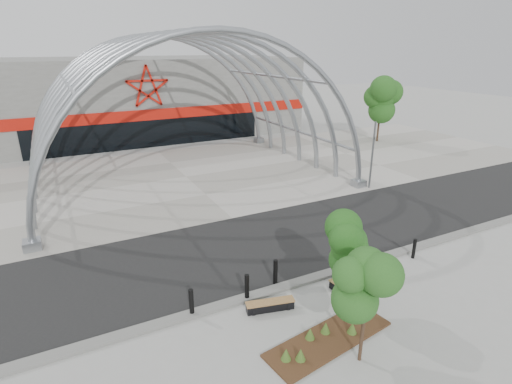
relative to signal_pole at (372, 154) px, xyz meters
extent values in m
plane|color=#9E9E98|center=(-10.50, -7.47, -2.39)|extent=(140.00, 140.00, 0.00)
cube|color=black|center=(-10.50, -3.97, -2.38)|extent=(140.00, 7.00, 0.02)
cube|color=#9A958A|center=(-10.50, 8.03, -2.37)|extent=(60.00, 17.00, 0.04)
cube|color=slate|center=(-10.50, -7.72, -2.33)|extent=(60.00, 0.50, 0.12)
cube|color=slate|center=(-10.50, 26.03, 1.61)|extent=(34.00, 15.00, 8.00)
cube|color=black|center=(-10.50, 18.58, -1.09)|extent=(22.00, 0.25, 2.60)
cube|color=red|center=(-10.50, 18.58, 0.71)|extent=(34.00, 0.30, 1.00)
torus|color=#91969C|center=(-10.50, 0.53, -2.39)|extent=(20.36, 0.36, 20.36)
torus|color=#91969C|center=(-10.50, 3.03, -2.39)|extent=(20.36, 0.36, 20.36)
torus|color=#91969C|center=(-10.50, 5.53, -2.39)|extent=(20.36, 0.36, 20.36)
torus|color=#91969C|center=(-10.50, 8.03, -2.39)|extent=(20.36, 0.36, 20.36)
torus|color=#91969C|center=(-10.50, 10.53, -2.39)|extent=(20.36, 0.36, 20.36)
torus|color=#91969C|center=(-10.50, 13.03, -2.39)|extent=(20.36, 0.36, 20.36)
torus|color=#91969C|center=(-10.50, 15.53, -2.39)|extent=(20.36, 0.36, 20.36)
cylinder|color=#91969C|center=(-0.84, 8.03, 0.20)|extent=(0.20, 15.00, 0.20)
cylinder|color=#91969C|center=(-3.43, 8.03, 4.68)|extent=(0.20, 15.00, 0.20)
cylinder|color=#91969C|center=(-10.50, 8.03, 7.61)|extent=(0.20, 15.00, 0.20)
cylinder|color=#91969C|center=(-17.57, 8.03, 4.68)|extent=(0.20, 15.00, 0.20)
cylinder|color=#91969C|center=(-20.16, 8.03, 0.20)|extent=(0.20, 15.00, 0.20)
cube|color=#91969C|center=(-20.50, 0.53, -2.14)|extent=(0.80, 0.80, 0.50)
cube|color=#91969C|center=(-20.50, 15.53, -2.14)|extent=(0.80, 0.80, 0.50)
cube|color=#91969C|center=(-0.50, 0.53, -2.14)|extent=(0.80, 0.80, 0.50)
cube|color=#91969C|center=(-0.50, 15.53, -2.14)|extent=(0.80, 0.80, 0.50)
cube|color=#362315|center=(-11.61, -11.02, -2.34)|extent=(4.82, 2.11, 0.09)
cone|color=#466624|center=(-13.00, -11.41, -2.10)|extent=(0.32, 0.32, 0.40)
cone|color=#466624|center=(-11.56, -10.74, -2.10)|extent=(0.32, 0.32, 0.40)
cone|color=#466624|center=(-10.77, -11.16, -2.10)|extent=(0.32, 0.32, 0.40)
cone|color=#466624|center=(-12.19, -10.74, -2.10)|extent=(0.32, 0.32, 0.40)
cone|color=#466624|center=(-10.04, -10.60, -2.10)|extent=(0.32, 0.32, 0.40)
cone|color=#466624|center=(-13.39, -11.20, -2.10)|extent=(0.32, 0.32, 0.40)
cylinder|color=slate|center=(0.00, 0.00, -0.10)|extent=(0.13, 0.13, 4.57)
imported|color=black|center=(0.00, 0.00, 0.90)|extent=(0.20, 0.65, 0.13)
cylinder|color=#322115|center=(-11.30, -12.17, -1.51)|extent=(0.11, 0.11, 1.77)
ellipsoid|color=#1E4F1B|center=(-11.30, -12.17, 0.10)|extent=(1.51, 1.51, 1.93)
cylinder|color=black|center=(-10.08, -9.97, -1.45)|extent=(0.12, 0.12, 1.89)
ellipsoid|color=#114511|center=(-10.08, -9.97, 0.27)|extent=(1.56, 1.56, 2.06)
cube|color=black|center=(-12.58, -8.72, -2.24)|extent=(1.81, 0.74, 0.30)
cube|color=black|center=(-13.23, -8.56, -2.21)|extent=(0.19, 0.41, 0.36)
cube|color=black|center=(-11.93, -8.87, -2.21)|extent=(0.19, 0.41, 0.36)
cube|color=brown|center=(-12.58, -8.72, -2.03)|extent=(1.87, 0.81, 0.05)
cube|color=black|center=(-8.88, -8.59, -2.24)|extent=(1.76, 0.56, 0.29)
cube|color=black|center=(-9.53, -8.68, -2.22)|extent=(0.15, 0.39, 0.35)
cube|color=black|center=(-8.24, -8.50, -2.22)|extent=(0.15, 0.39, 0.35)
cube|color=olive|center=(-8.88, -8.59, -2.04)|extent=(1.81, 0.62, 0.05)
cylinder|color=black|center=(-15.26, -7.70, -1.85)|extent=(0.17, 0.17, 1.08)
cylinder|color=black|center=(-13.07, -7.76, -1.84)|extent=(0.18, 0.18, 1.10)
cylinder|color=black|center=(-11.57, -7.32, -1.83)|extent=(0.18, 0.18, 1.11)
cylinder|color=black|center=(-7.29, -8.49, -1.92)|extent=(0.15, 0.15, 0.93)
cylinder|color=black|center=(-4.84, -8.33, -1.91)|extent=(0.15, 0.15, 0.96)
cylinder|color=black|center=(10.50, 10.53, -0.88)|extent=(0.20, 0.20, 3.03)
ellipsoid|color=#164B14|center=(10.50, 10.53, 1.87)|extent=(2.70, 2.70, 3.30)
camera|label=1|loc=(-18.67, -19.52, 6.85)|focal=28.00mm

